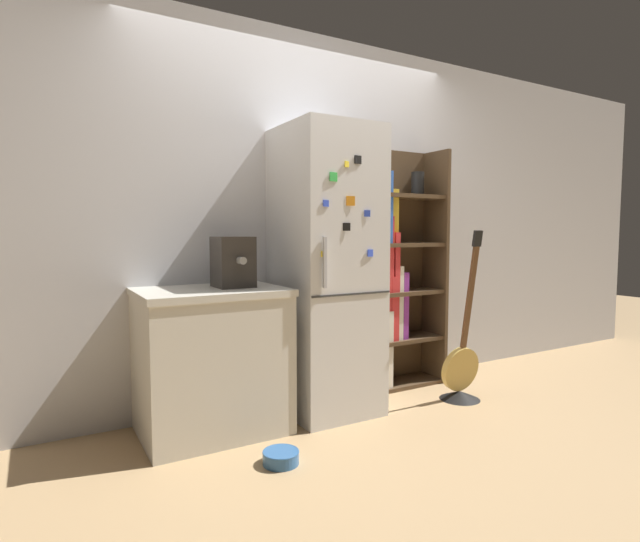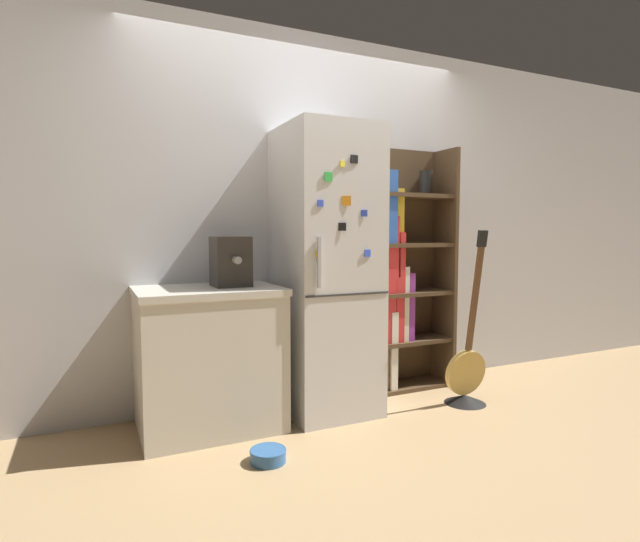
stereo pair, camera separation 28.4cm
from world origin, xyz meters
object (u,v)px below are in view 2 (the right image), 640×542
object	(u,v)px
refrigerator	(326,271)
guitar	(466,379)
espresso_machine	(231,261)
pet_bowl	(268,455)
bookshelf	(393,277)

from	to	relation	value
refrigerator	guitar	xyz separation A→B (m)	(0.94, -0.32, -0.76)
refrigerator	guitar	distance (m)	1.25
espresso_machine	pet_bowl	size ratio (longest dim) A/B	1.60
refrigerator	pet_bowl	xyz separation A→B (m)	(-0.61, -0.58, -0.90)
pet_bowl	guitar	bearing A→B (deg)	9.62
refrigerator	espresso_machine	distance (m)	0.64
pet_bowl	bookshelf	bearing A→B (deg)	31.34
bookshelf	guitar	world-z (taller)	bookshelf
espresso_machine	bookshelf	bearing A→B (deg)	7.14
refrigerator	pet_bowl	world-z (taller)	refrigerator
refrigerator	espresso_machine	xyz separation A→B (m)	(-0.63, 0.03, 0.08)
refrigerator	pet_bowl	bearing A→B (deg)	-136.41
espresso_machine	pet_bowl	bearing A→B (deg)	-87.95
refrigerator	bookshelf	bearing A→B (deg)	16.26
bookshelf	pet_bowl	xyz separation A→B (m)	(-1.27, -0.78, -0.82)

